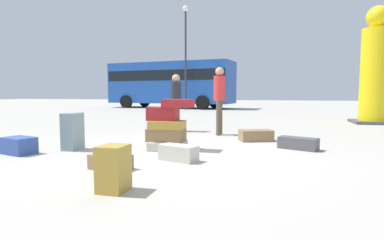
# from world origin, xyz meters

# --- Properties ---
(ground_plane) EXTENTS (80.00, 80.00, 0.00)m
(ground_plane) POSITION_xyz_m (0.00, 0.00, 0.00)
(ground_plane) COLOR #ADA89E
(suitcase_tower) EXTENTS (0.89, 0.63, 0.96)m
(suitcase_tower) POSITION_xyz_m (-0.33, 0.31, 0.43)
(suitcase_tower) COLOR beige
(suitcase_tower) RESTS_ON ground
(suitcase_tan_foreground_far) EXTENTS (0.29, 0.33, 0.51)m
(suitcase_tan_foreground_far) POSITION_xyz_m (-0.08, -2.29, 0.26)
(suitcase_tan_foreground_far) COLOR #B28C33
(suitcase_tan_foreground_far) RESTS_ON ground
(suitcase_brown_white_trunk) EXTENTS (0.64, 0.53, 0.21)m
(suitcase_brown_white_trunk) POSITION_xyz_m (-0.61, -1.39, 0.10)
(suitcase_brown_white_trunk) COLOR olive
(suitcase_brown_white_trunk) RESTS_ON ground
(suitcase_charcoal_foreground_near) EXTENTS (0.78, 0.56, 0.23)m
(suitcase_charcoal_foreground_near) POSITION_xyz_m (2.10, 0.93, 0.11)
(suitcase_charcoal_foreground_near) COLOR #4C4C51
(suitcase_charcoal_foreground_near) RESTS_ON ground
(suitcase_slate_right_side) EXTENTS (0.26, 0.39, 0.70)m
(suitcase_slate_right_side) POSITION_xyz_m (-2.06, -0.18, 0.35)
(suitcase_slate_right_side) COLOR gray
(suitcase_slate_right_side) RESTS_ON ground
(suitcase_brown_upright_blue) EXTENTS (0.81, 0.63, 0.24)m
(suitcase_brown_upright_blue) POSITION_xyz_m (1.26, 1.80, 0.12)
(suitcase_brown_upright_blue) COLOR olive
(suitcase_brown_upright_blue) RESTS_ON ground
(suitcase_cream_behind_tower) EXTENTS (0.67, 0.46, 0.25)m
(suitcase_cream_behind_tower) POSITION_xyz_m (0.16, -0.61, 0.13)
(suitcase_cream_behind_tower) COLOR beige
(suitcase_cream_behind_tower) RESTS_ON ground
(suitcase_navy_left_side) EXTENTS (0.64, 0.51, 0.30)m
(suitcase_navy_left_side) POSITION_xyz_m (-2.75, -0.77, 0.15)
(suitcase_navy_left_side) COLOR #334F99
(suitcase_navy_left_side) RESTS_ON ground
(person_bearded_onlooker) EXTENTS (0.30, 0.34, 1.73)m
(person_bearded_onlooker) POSITION_xyz_m (0.29, 2.60, 1.04)
(person_bearded_onlooker) COLOR brown
(person_bearded_onlooker) RESTS_ON ground
(person_tourist_with_camera) EXTENTS (0.30, 0.33, 1.59)m
(person_tourist_with_camera) POSITION_xyz_m (-1.01, 3.06, 0.95)
(person_tourist_with_camera) COLOR black
(person_tourist_with_camera) RESTS_ON ground
(yellow_dummy_statue) EXTENTS (1.38, 1.38, 4.06)m
(yellow_dummy_statue) POSITION_xyz_m (5.08, 6.94, 1.80)
(yellow_dummy_statue) COLOR yellow
(yellow_dummy_statue) RESTS_ON ground
(parked_bus) EXTENTS (9.10, 3.71, 3.15)m
(parked_bus) POSITION_xyz_m (-5.34, 15.86, 1.83)
(parked_bus) COLOR #1E4CA5
(parked_bus) RESTS_ON ground
(lamp_post) EXTENTS (0.36, 0.36, 6.41)m
(lamp_post) POSITION_xyz_m (-3.68, 13.80, 4.16)
(lamp_post) COLOR #333338
(lamp_post) RESTS_ON ground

